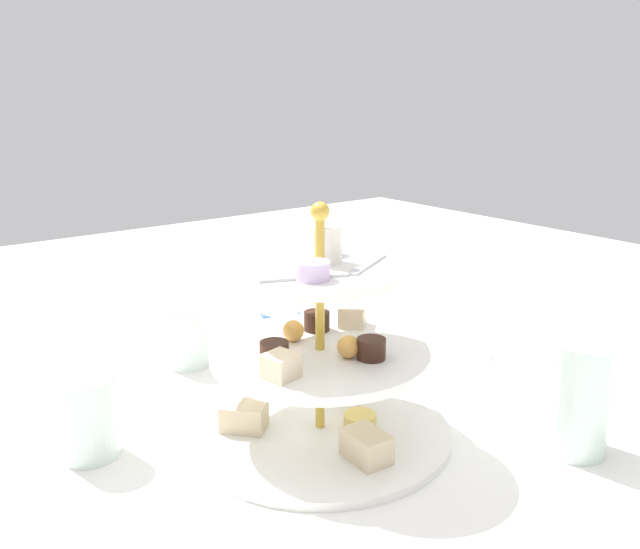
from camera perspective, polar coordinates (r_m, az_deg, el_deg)
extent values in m
plane|color=white|center=(0.77, 0.00, -13.43)|extent=(2.40, 2.40, 0.00)
cylinder|color=white|center=(0.76, 0.00, -13.10)|extent=(0.29, 0.29, 0.01)
cylinder|color=white|center=(0.73, 0.00, -6.72)|extent=(0.24, 0.24, 0.01)
cylinder|color=white|center=(0.70, 0.00, 0.31)|extent=(0.18, 0.18, 0.01)
cylinder|color=gold|center=(0.71, 0.00, -4.58)|extent=(0.01, 0.01, 0.25)
sphere|color=gold|center=(0.68, 0.00, 5.39)|extent=(0.02, 0.02, 0.02)
cube|color=beige|center=(0.82, 2.58, -9.36)|extent=(0.06, 0.06, 0.03)
cube|color=beige|center=(0.75, -6.48, -11.90)|extent=(0.06, 0.06, 0.03)
cube|color=beige|center=(0.70, 3.98, -14.36)|extent=(0.04, 0.05, 0.03)
cylinder|color=#E5C660|center=(0.76, 3.42, -12.23)|extent=(0.04, 0.04, 0.01)
cylinder|color=#381E14|center=(0.70, 4.38, -6.30)|extent=(0.03, 0.03, 0.02)
cylinder|color=#381E14|center=(0.77, -0.28, -3.97)|extent=(0.03, 0.03, 0.02)
cylinder|color=#381E14|center=(0.69, -4.11, -6.50)|extent=(0.03, 0.03, 0.02)
cube|color=beige|center=(0.79, 2.75, -3.54)|extent=(0.04, 0.04, 0.02)
cube|color=beige|center=(0.65, -3.36, -7.77)|extent=(0.04, 0.04, 0.02)
sphere|color=gold|center=(0.74, -2.29, -4.80)|extent=(0.02, 0.02, 0.02)
sphere|color=gold|center=(0.70, 2.44, -6.15)|extent=(0.02, 0.02, 0.02)
cylinder|color=silver|center=(0.74, 0.54, 2.38)|extent=(0.03, 0.03, 0.02)
cylinder|color=silver|center=(0.64, -0.62, 0.34)|extent=(0.03, 0.03, 0.02)
cylinder|color=white|center=(0.70, 0.43, 2.61)|extent=(0.04, 0.04, 0.04)
cube|color=silver|center=(0.65, -1.40, -0.23)|extent=(0.09, 0.04, 0.00)
cube|color=silver|center=(0.70, 4.08, 0.90)|extent=(0.08, 0.05, 0.00)
cylinder|color=silver|center=(0.76, 21.09, -9.67)|extent=(0.07, 0.07, 0.12)
cylinder|color=silver|center=(0.95, -11.31, -5.14)|extent=(0.06, 0.06, 0.08)
cylinder|color=white|center=(1.02, -3.34, -5.66)|extent=(0.09, 0.09, 0.01)
cylinder|color=white|center=(1.01, -3.36, -4.31)|extent=(0.06, 0.06, 0.04)
cylinder|color=#4772B2|center=(1.01, -3.38, -3.32)|extent=(0.06, 0.06, 0.01)
cube|color=silver|center=(1.02, 10.12, -5.88)|extent=(0.05, 0.17, 0.00)
cylinder|color=silver|center=(0.75, -19.14, -11.38)|extent=(0.06, 0.06, 0.09)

